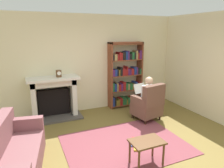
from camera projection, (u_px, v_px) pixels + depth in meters
The scene contains 12 objects.
ground at pixel (132, 152), 3.90m from camera, with size 14.00×14.00×0.00m, color brown.
back_wall at pixel (90, 63), 5.83m from camera, with size 5.60×0.10×2.70m, color beige.
side_wall_right at pixel (195, 64), 5.70m from camera, with size 0.10×5.20×2.70m, color beige.
area_rug at pixel (125, 144), 4.16m from camera, with size 2.40×1.80×0.01m, color brown.
fireplace at pixel (54, 96), 5.38m from camera, with size 1.33×0.64×1.11m.
mantel_clock at pixel (59, 74), 5.20m from camera, with size 0.14×0.14×0.17m.
bookshelf at pixel (126, 76), 6.14m from camera, with size 1.03×0.32×1.94m.
armchair_reading at pixel (148, 104), 5.25m from camera, with size 0.75×0.73×0.97m.
seated_reader at pixel (146, 96), 5.29m from camera, with size 0.43×0.58×1.14m.
sofa_floral at pixel (12, 157), 3.21m from camera, with size 1.02×1.80×0.85m.
side_table at pixel (147, 145), 3.45m from camera, with size 0.56×0.39×0.45m.
scattered_books at pixel (136, 144), 4.15m from camera, with size 0.37×0.54×0.03m.
Camera 1 is at (-1.74, -3.02, 2.21)m, focal length 32.91 mm.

